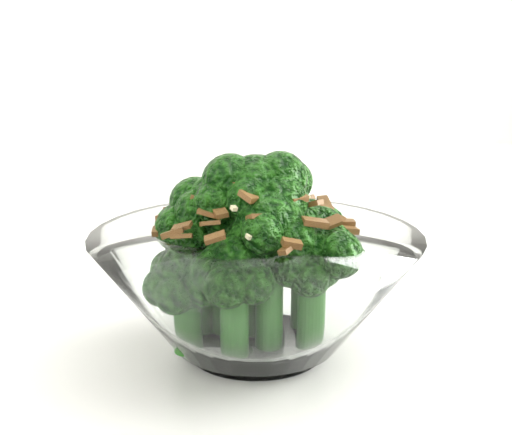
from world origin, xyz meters
name	(u,v)px	position (x,y,z in m)	size (l,w,h in m)	color
table	(510,395)	(0.03, 0.15, 0.68)	(1.41, 1.18, 0.75)	white
broccoli_dish	(255,278)	(-0.16, 0.14, 0.80)	(0.19, 0.19, 0.12)	white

